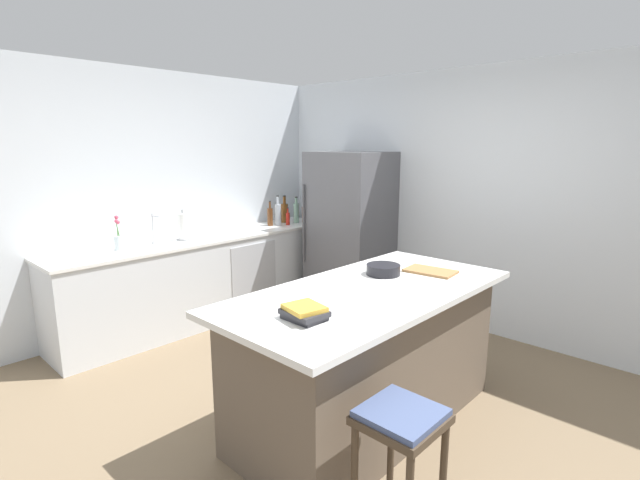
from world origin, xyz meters
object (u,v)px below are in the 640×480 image
object	(u,v)px
wine_bottle	(309,210)
mixing_bowl	(383,270)
syrup_bottle	(270,216)
paper_towel_roll	(183,227)
vinegar_bottle	(304,214)
whiskey_bottle	(285,212)
hot_sauce_bottle	(288,218)
gin_bottle	(296,212)
refrigerator	(350,231)
cookbook_stack	(304,312)
soda_bottle	(278,214)
kitchen_island	(368,355)
sink_faucet	(154,228)
flower_vase	(119,240)
cutting_board	(430,271)
bar_stool	(401,434)

from	to	relation	value
wine_bottle	mixing_bowl	world-z (taller)	wine_bottle
syrup_bottle	paper_towel_roll	bearing A→B (deg)	-89.91
vinegar_bottle	whiskey_bottle	bearing A→B (deg)	-130.79
hot_sauce_bottle	syrup_bottle	distance (m)	0.22
gin_bottle	refrigerator	bearing A→B (deg)	3.66
paper_towel_roll	cookbook_stack	world-z (taller)	paper_towel_roll
soda_bottle	mixing_bowl	world-z (taller)	soda_bottle
paper_towel_roll	kitchen_island	bearing A→B (deg)	-2.48
sink_faucet	soda_bottle	size ratio (longest dim) A/B	0.84
wine_bottle	whiskey_bottle	bearing A→B (deg)	-116.72
flower_vase	soda_bottle	world-z (taller)	soda_bottle
vinegar_bottle	refrigerator	bearing A→B (deg)	-3.36
cutting_board	mixing_bowl	bearing A→B (deg)	-127.03
vinegar_bottle	syrup_bottle	xyz separation A→B (m)	(-0.11, -0.47, 0.01)
sink_faucet	cookbook_stack	bearing A→B (deg)	-10.50
cookbook_stack	cutting_board	xyz separation A→B (m)	(0.01, 1.30, -0.03)
paper_towel_roll	whiskey_bottle	world-z (taller)	whiskey_bottle
flower_vase	paper_towel_roll	distance (m)	0.66
bar_stool	syrup_bottle	world-z (taller)	syrup_bottle
paper_towel_roll	wine_bottle	xyz separation A→B (m)	(0.09, 1.73, 0.01)
paper_towel_roll	syrup_bottle	world-z (taller)	paper_towel_roll
syrup_bottle	hot_sauce_bottle	bearing A→B (deg)	57.25
mixing_bowl	wine_bottle	bearing A→B (deg)	146.17
soda_bottle	vinegar_bottle	bearing A→B (deg)	78.21
sink_faucet	wine_bottle	bearing A→B (deg)	86.60
hot_sauce_bottle	cutting_board	distance (m)	2.56
sink_faucet	mixing_bowl	size ratio (longest dim) A/B	1.23
sink_faucet	syrup_bottle	bearing A→B (deg)	88.90
cookbook_stack	paper_towel_roll	bearing A→B (deg)	163.01
refrigerator	syrup_bottle	xyz separation A→B (m)	(-0.89, -0.42, 0.13)
syrup_bottle	flower_vase	bearing A→B (deg)	-90.47
sink_faucet	cutting_board	distance (m)	2.70
sink_faucet	hot_sauce_bottle	world-z (taller)	sink_faucet
soda_bottle	mixing_bowl	bearing A→B (deg)	-24.04
hot_sauce_bottle	soda_bottle	world-z (taller)	soda_bottle
cookbook_stack	bar_stool	bearing A→B (deg)	0.19
hot_sauce_bottle	soda_bottle	distance (m)	0.13
whiskey_bottle	vinegar_bottle	bearing A→B (deg)	49.21
cookbook_stack	cutting_board	bearing A→B (deg)	89.70
kitchen_island	sink_faucet	xyz separation A→B (m)	(-2.49, -0.19, 0.59)
hot_sauce_bottle	vinegar_bottle	bearing A→B (deg)	91.58
whiskey_bottle	hot_sauce_bottle	world-z (taller)	whiskey_bottle
wine_bottle	vinegar_bottle	xyz separation A→B (m)	(0.02, -0.10, -0.03)
refrigerator	flower_vase	size ratio (longest dim) A/B	5.54
kitchen_island	flower_vase	distance (m)	2.60
kitchen_island	mixing_bowl	world-z (taller)	mixing_bowl
soda_bottle	cookbook_stack	world-z (taller)	soda_bottle
gin_bottle	whiskey_bottle	bearing A→B (deg)	-143.77
kitchen_island	vinegar_bottle	world-z (taller)	vinegar_bottle
syrup_bottle	cookbook_stack	distance (m)	3.19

